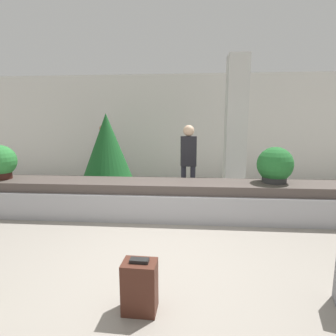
# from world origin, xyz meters

# --- Properties ---
(ground_plane) EXTENTS (18.00, 18.00, 0.00)m
(ground_plane) POSITION_xyz_m (0.00, 0.00, 0.00)
(ground_plane) COLOR gray
(back_wall) EXTENTS (18.00, 0.06, 3.20)m
(back_wall) POSITION_xyz_m (0.00, 5.42, 1.60)
(back_wall) COLOR silver
(back_wall) RESTS_ON ground_plane
(carousel) EXTENTS (8.88, 0.91, 0.65)m
(carousel) POSITION_xyz_m (0.00, 1.77, 0.31)
(carousel) COLOR #9E9EA3
(carousel) RESTS_ON ground_plane
(pillar) EXTENTS (0.46, 0.46, 3.20)m
(pillar) POSITION_xyz_m (1.44, 3.30, 1.60)
(pillar) COLOR silver
(pillar) RESTS_ON ground_plane
(suitcase_2) EXTENTS (0.31, 0.23, 0.51)m
(suitcase_2) POSITION_xyz_m (-0.05, -0.78, 0.24)
(suitcase_2) COLOR #472319
(suitcase_2) RESTS_ON ground_plane
(potted_plant_0) EXTENTS (0.60, 0.60, 0.65)m
(potted_plant_0) POSITION_xyz_m (-3.20, 1.75, 0.97)
(potted_plant_0) COLOR #381914
(potted_plant_0) RESTS_ON carousel
(potted_plant_1) EXTENTS (0.63, 0.63, 0.64)m
(potted_plant_1) POSITION_xyz_m (1.91, 1.85, 0.95)
(potted_plant_1) COLOR #2D2D2D
(potted_plant_1) RESTS_ON carousel
(traveler_0) EXTENTS (0.34, 0.23, 1.67)m
(traveler_0) POSITION_xyz_m (0.36, 2.65, 0.99)
(traveler_0) COLOR #282833
(traveler_0) RESTS_ON ground_plane
(traveler_1) EXTENTS (0.31, 0.35, 1.67)m
(traveler_1) POSITION_xyz_m (-2.02, 4.35, 1.00)
(traveler_1) COLOR #282833
(traveler_1) RESTS_ON ground_plane
(decorated_tree) EXTENTS (1.35, 1.35, 1.93)m
(decorated_tree) POSITION_xyz_m (-1.55, 3.11, 1.06)
(decorated_tree) COLOR #4C331E
(decorated_tree) RESTS_ON ground_plane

